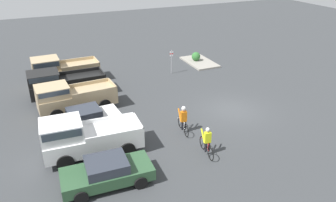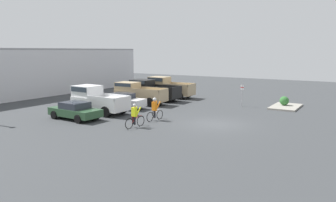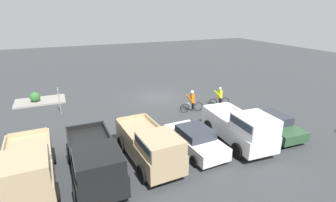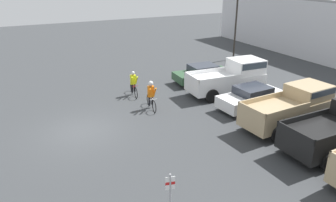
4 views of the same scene
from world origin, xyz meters
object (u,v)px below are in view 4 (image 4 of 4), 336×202
(cyclist_1, at_px, (133,83))
(lamppost, at_px, (236,18))
(pickup_truck_0, at_px, (232,77))
(sedan_0, at_px, (203,74))
(cyclist_0, at_px, (151,94))
(sedan_1, at_px, (252,98))
(fire_lane_sign, at_px, (170,197))
(pickup_truck_1, at_px, (292,106))

(cyclist_1, relative_size, lamppost, 0.29)
(pickup_truck_0, height_order, cyclist_1, pickup_truck_0)
(sedan_0, height_order, cyclist_0, cyclist_0)
(sedan_0, relative_size, sedan_1, 1.00)
(sedan_1, bearing_deg, cyclist_0, -116.57)
(pickup_truck_0, relative_size, fire_lane_sign, 2.47)
(cyclist_0, relative_size, lamppost, 0.29)
(cyclist_0, bearing_deg, fire_lane_sign, -20.33)
(pickup_truck_0, height_order, sedan_1, pickup_truck_0)
(pickup_truck_0, relative_size, sedan_1, 1.21)
(pickup_truck_0, xyz_separation_m, lamppost, (-7.49, 5.84, 2.60))
(sedan_0, bearing_deg, pickup_truck_0, 10.05)
(pickup_truck_0, xyz_separation_m, pickup_truck_1, (5.55, -0.22, -0.06))
(sedan_0, distance_m, cyclist_0, 6.18)
(pickup_truck_0, bearing_deg, cyclist_0, -89.40)
(sedan_1, distance_m, fire_lane_sign, 11.25)
(pickup_truck_1, distance_m, fire_lane_sign, 10.10)
(sedan_0, bearing_deg, lamppost, 126.33)
(cyclist_1, bearing_deg, pickup_truck_1, 35.80)
(pickup_truck_0, bearing_deg, cyclist_1, -112.98)
(pickup_truck_1, bearing_deg, fire_lane_sign, -66.56)
(sedan_0, distance_m, pickup_truck_1, 8.39)
(sedan_0, xyz_separation_m, cyclist_1, (0.25, -5.58, 0.14))
(cyclist_0, height_order, cyclist_1, cyclist_0)
(fire_lane_sign, bearing_deg, cyclist_0, 159.67)
(pickup_truck_0, height_order, pickup_truck_1, pickup_truck_0)
(cyclist_1, bearing_deg, sedan_1, 46.00)
(cyclist_1, height_order, fire_lane_sign, fire_lane_sign)
(pickup_truck_1, relative_size, cyclist_1, 2.81)
(sedan_1, xyz_separation_m, cyclist_0, (-2.71, -5.42, 0.20))
(sedan_0, relative_size, cyclist_0, 2.33)
(pickup_truck_0, bearing_deg, lamppost, 142.04)
(sedan_0, height_order, pickup_truck_1, pickup_truck_1)
(pickup_truck_1, bearing_deg, sedan_1, -173.41)
(cyclist_1, bearing_deg, sedan_0, 92.54)
(pickup_truck_0, bearing_deg, sedan_0, -169.95)
(sedan_0, relative_size, pickup_truck_0, 0.83)
(sedan_1, bearing_deg, pickup_truck_0, 169.05)
(sedan_1, distance_m, cyclist_1, 7.71)
(cyclist_1, bearing_deg, pickup_truck_0, 67.02)
(pickup_truck_0, xyz_separation_m, cyclist_0, (0.06, -5.96, -0.27))
(sedan_1, height_order, cyclist_1, cyclist_1)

